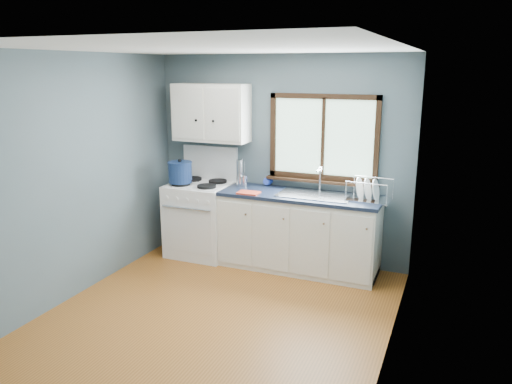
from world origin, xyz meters
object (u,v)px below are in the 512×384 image
at_px(skillet, 180,181).
at_px(dish_rack, 369,194).
at_px(gas_range, 201,217).
at_px(stockpot, 180,172).
at_px(base_cabinets, 299,236).
at_px(utensil_crock, 243,181).
at_px(thermos, 239,173).
at_px(sink, 315,201).

height_order(skillet, dish_rack, dish_rack).
xyz_separation_m(gas_range, dish_rack, (2.09, 0.05, 0.49)).
bearing_deg(stockpot, skillet, -72.35).
height_order(base_cabinets, utensil_crock, utensil_crock).
distance_m(stockpot, dish_rack, 2.29).
bearing_deg(thermos, sink, -4.93).
bearing_deg(base_cabinets, gas_range, -179.18).
height_order(gas_range, skillet, gas_range).
distance_m(thermos, dish_rack, 1.59).
bearing_deg(dish_rack, skillet, -170.59).
distance_m(gas_range, sink, 1.53).
relative_size(gas_range, utensil_crock, 4.02).
bearing_deg(utensil_crock, dish_rack, -2.61).
xyz_separation_m(stockpot, dish_rack, (2.28, 0.19, -0.11)).
xyz_separation_m(utensil_crock, thermos, (-0.04, -0.02, 0.09)).
relative_size(skillet, utensil_crock, 1.12).
bearing_deg(thermos, base_cabinets, -6.00).
bearing_deg(utensil_crock, skillet, -158.69).
bearing_deg(base_cabinets, stockpot, -173.90).
bearing_deg(base_cabinets, thermos, 174.00).
height_order(gas_range, dish_rack, gas_range).
xyz_separation_m(base_cabinets, stockpot, (-1.50, -0.16, 0.68)).
distance_m(stockpot, utensil_crock, 0.79).
distance_m(gas_range, thermos, 0.78).
bearing_deg(base_cabinets, utensil_crock, 172.17).
bearing_deg(stockpot, sink, 5.44).
bearing_deg(dish_rack, gas_range, -174.47).
bearing_deg(sink, thermos, 175.07).
bearing_deg(dish_rack, utensil_crock, -178.55).
bearing_deg(utensil_crock, thermos, -152.43).
xyz_separation_m(gas_range, base_cabinets, (1.31, 0.02, -0.08)).
bearing_deg(skillet, stockpot, 89.02).
xyz_separation_m(skillet, dish_rack, (2.27, 0.21, 0.00)).
distance_m(base_cabinets, utensil_crock, 0.97).
height_order(skillet, stockpot, stockpot).
xyz_separation_m(stockpot, thermos, (0.69, 0.24, -0.01)).
xyz_separation_m(base_cabinets, thermos, (-0.80, 0.08, 0.67)).
relative_size(sink, dish_rack, 1.71).
xyz_separation_m(sink, thermos, (-0.98, 0.08, 0.22)).
distance_m(sink, stockpot, 1.70).
height_order(base_cabinets, skillet, skillet).
xyz_separation_m(thermos, dish_rack, (1.59, -0.05, -0.10)).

